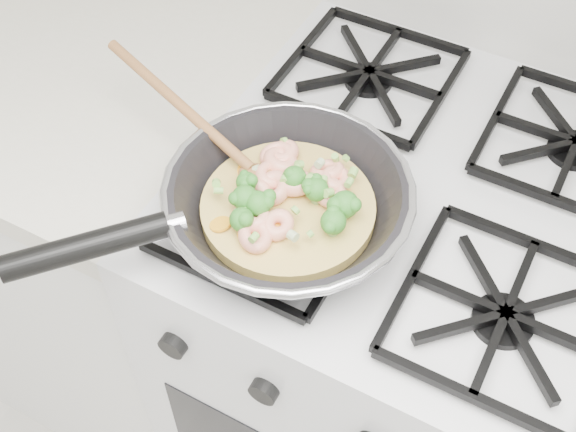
% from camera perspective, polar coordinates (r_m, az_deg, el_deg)
% --- Properties ---
extents(stove, '(0.60, 0.60, 0.92)m').
position_cam_1_polar(stove, '(1.34, 7.79, -10.35)').
color(stove, silver).
rests_on(stove, ground).
extents(counter_left, '(1.00, 0.60, 0.90)m').
position_cam_1_polar(counter_left, '(1.64, -18.75, 1.68)').
color(counter_left, white).
rests_on(counter_left, ground).
extents(skillet, '(0.46, 0.40, 0.09)m').
position_cam_1_polar(skillet, '(0.87, -0.39, 1.13)').
color(skillet, black).
rests_on(skillet, stove).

